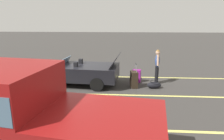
{
  "coord_description": "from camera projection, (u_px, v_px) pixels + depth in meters",
  "views": [
    {
      "loc": [
        -2.4,
        9.23,
        3.04
      ],
      "look_at": [
        -1.8,
        0.13,
        0.75
      ],
      "focal_mm": 32.58,
      "sensor_mm": 36.0,
      "label": 1
    }
  ],
  "objects": [
    {
      "name": "ground_plane",
      "position": [
        75.0,
        84.0,
        9.82
      ],
      "size": [
        80.0,
        80.0,
        0.0
      ],
      "primitive_type": "plane",
      "color": "#383533"
    },
    {
      "name": "lot_line_near",
      "position": [
        81.0,
        76.0,
        11.13
      ],
      "size": [
        18.0,
        0.12,
        0.01
      ],
      "primitive_type": "cube",
      "color": "#EAE066",
      "rests_on": "ground_plane"
    },
    {
      "name": "lot_line_mid",
      "position": [
        67.0,
        94.0,
        8.52
      ],
      "size": [
        18.0,
        0.12,
        0.01
      ],
      "primitive_type": "cube",
      "color": "#EAE066",
      "rests_on": "ground_plane"
    },
    {
      "name": "lot_line_far",
      "position": [
        42.0,
        127.0,
        5.91
      ],
      "size": [
        18.0,
        0.12,
        0.01
      ],
      "primitive_type": "cube",
      "color": "#EAE066",
      "rests_on": "ground_plane"
    },
    {
      "name": "convertible_car",
      "position": [
        71.0,
        72.0,
        9.71
      ],
      "size": [
        4.35,
        2.1,
        1.49
      ],
      "rotation": [
        0.0,
        0.0,
        -0.08
      ],
      "color": "black",
      "rests_on": "ground_plane"
    },
    {
      "name": "suitcase_medium_bright",
      "position": [
        137.0,
        76.0,
        10.05
      ],
      "size": [
        0.44,
        0.33,
        0.62
      ],
      "rotation": [
        0.0,
        0.0,
        4.52
      ],
      "color": "#991E8C",
      "rests_on": "ground_plane"
    },
    {
      "name": "traveler_person",
      "position": [
        157.0,
        65.0,
        9.68
      ],
      "size": [
        0.23,
        0.61,
        1.65
      ],
      "rotation": [
        0.0,
        0.0,
        -0.05
      ],
      "color": "black",
      "rests_on": "ground_plane"
    },
    {
      "name": "duffel_bag",
      "position": [
        154.0,
        85.0,
        9.14
      ],
      "size": [
        0.67,
        0.41,
        0.34
      ],
      "rotation": [
        0.0,
        0.0,
        0.1
      ],
      "color": "black",
      "rests_on": "ground_plane"
    },
    {
      "name": "parked_pickup_truck_near",
      "position": [
        22.0,
        114.0,
        4.26
      ],
      "size": [
        5.23,
        2.66,
        2.1
      ],
      "rotation": [
        0.0,
        0.0,
        -0.15
      ],
      "color": "maroon",
      "rests_on": "ground_plane"
    },
    {
      "name": "suitcase_large_black",
      "position": [
        134.0,
        80.0,
        9.23
      ],
      "size": [
        0.37,
        0.52,
        1.09
      ],
      "rotation": [
        0.0,
        0.0,
        0.17
      ],
      "color": "#2D2319",
      "rests_on": "ground_plane"
    }
  ]
}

